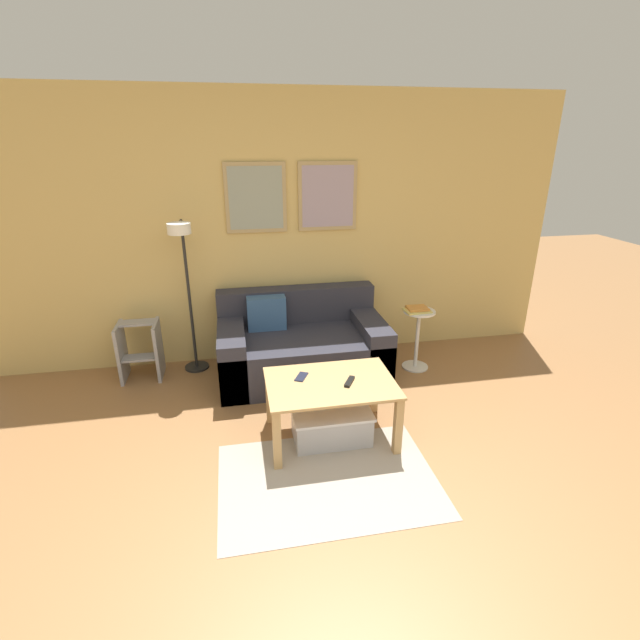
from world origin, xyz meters
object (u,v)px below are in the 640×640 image
cell_phone (301,377)px  step_stool (140,349)px  couch (301,346)px  coffee_table (331,392)px  side_table (418,334)px  book_stack (417,309)px  storage_bin (331,425)px  floor_lamp (185,271)px  remote_control (349,382)px

cell_phone → step_stool: 1.78m
couch → coffee_table: couch is taller
side_table → coffee_table: bearing=-138.1°
book_stack → storage_bin: bearing=-136.3°
side_table → floor_lamp: bearing=173.2°
couch → storage_bin: 1.12m
coffee_table → book_stack: size_ratio=3.77×
floor_lamp → step_stool: bearing=173.9°
step_stool → book_stack: bearing=-6.8°
storage_bin → remote_control: remote_control is taller
couch → floor_lamp: size_ratio=1.05×
coffee_table → cell_phone: bearing=151.2°
side_table → cell_phone: side_table is taller
storage_bin → side_table: 1.47m
floor_lamp → book_stack: size_ratio=5.91×
storage_bin → remote_control: bearing=0.1°
couch → remote_control: bearing=-80.3°
side_table → storage_bin: bearing=-136.9°
coffee_table → step_stool: 2.00m
side_table → step_stool: 2.63m
floor_lamp → step_stool: (-0.48, 0.05, -0.74)m
coffee_table → storage_bin: 0.26m
side_table → remote_control: size_ratio=3.99×
floor_lamp → side_table: (2.12, -0.25, -0.67)m
floor_lamp → side_table: bearing=-6.8°
floor_lamp → couch: bearing=-8.1°
couch → cell_phone: 0.99m
floor_lamp → cell_phone: size_ratio=10.45×
storage_bin → side_table: bearing=43.1°
side_table → step_stool: (-2.61, 0.31, -0.07)m
book_stack → remote_control: bearing=-132.4°
floor_lamp → cell_phone: (0.86, -1.10, -0.55)m
remote_control → step_stool: (-1.68, 1.30, -0.19)m
storage_bin → floor_lamp: (-1.06, 1.25, 0.90)m
coffee_table → floor_lamp: size_ratio=0.64×
book_stack → side_table: bearing=6.5°
floor_lamp → coffee_table: bearing=-48.8°
storage_bin → floor_lamp: floor_lamp is taller
floor_lamp → cell_phone: floor_lamp is taller
floor_lamp → book_stack: floor_lamp is taller
coffee_table → floor_lamp: (-1.06, 1.21, 0.64)m
couch → step_stool: 1.50m
storage_bin → cell_phone: cell_phone is taller
couch → side_table: couch is taller
storage_bin → remote_control: 0.38m
book_stack → remote_control: (-0.91, -0.99, -0.14)m
storage_bin → side_table: size_ratio=0.98×
book_stack → remote_control: size_ratio=1.65×
floor_lamp → cell_phone: bearing=-51.9°
book_stack → cell_phone: (-1.24, -0.84, -0.14)m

